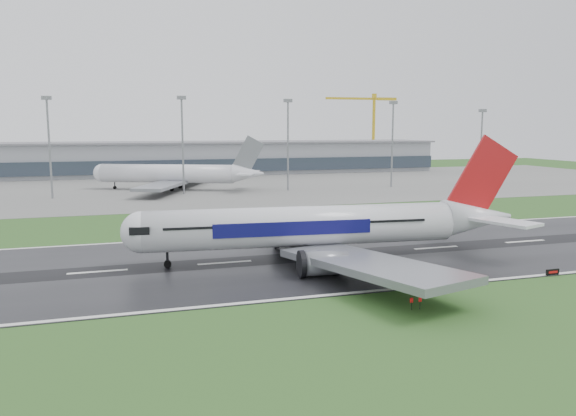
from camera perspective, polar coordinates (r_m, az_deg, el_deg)
name	(u,v)px	position (r m, az deg, el deg)	size (l,w,h in m)	color
ground	(337,255)	(97.85, 5.06, -4.90)	(520.00, 520.00, 0.00)	#264F1D
runway	(337,255)	(97.84, 5.06, -4.87)	(400.00, 45.00, 0.10)	black
apron	(217,185)	(217.43, -7.35, 2.33)	(400.00, 130.00, 0.08)	slate
terminal	(196,158)	(276.04, -9.47, 5.08)	(240.00, 36.00, 15.00)	gray
main_airliner	(330,201)	(92.43, 4.38, 0.72)	(67.89, 64.66, 20.04)	silver
parked_airliner	(174,164)	(203.40, -11.73, 4.51)	(64.50, 60.05, 18.90)	silver
tower_crane	(374,131)	(319.92, 8.85, 7.92)	(42.13, 2.30, 41.80)	gold
runway_sign	(552,272)	(93.24, 25.72, -6.03)	(2.30, 0.26, 1.04)	black
floodmast_1	(50,150)	(189.62, -23.47, 5.55)	(0.64, 0.64, 31.02)	gray
floodmast_2	(183,147)	(189.49, -10.85, 6.19)	(0.64, 0.64, 31.73)	gray
floodmast_3	(288,147)	(196.92, -0.01, 6.34)	(0.64, 0.64, 31.28)	gray
floodmast_4	(392,146)	(212.60, 10.75, 6.32)	(0.64, 0.64, 31.17)	gray
floodmast_5	(481,148)	(233.40, 19.35, 5.84)	(0.64, 0.64, 28.56)	gray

